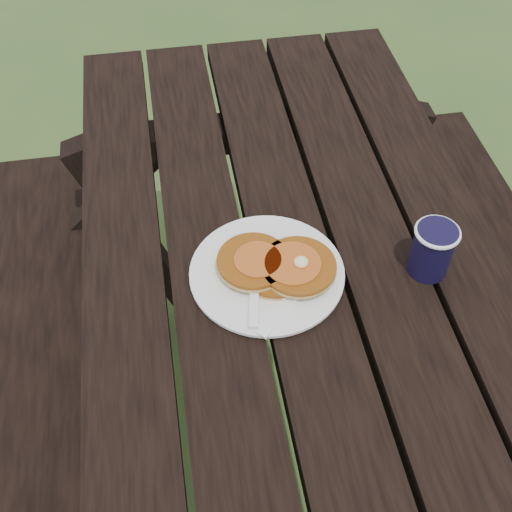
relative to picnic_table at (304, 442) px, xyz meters
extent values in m
plane|color=#355123|center=(0.00, 0.00, -0.37)|extent=(60.00, 60.00, 0.00)
cube|color=black|center=(0.00, 0.00, 0.36)|extent=(0.75, 1.80, 0.04)
cube|color=black|center=(-0.55, 0.00, 0.06)|extent=(0.25, 1.80, 0.04)
cylinder|color=white|center=(-0.06, 0.14, 0.39)|extent=(0.31, 0.31, 0.01)
cylinder|color=#8C480F|center=(-0.04, 0.14, 0.40)|extent=(0.13, 0.13, 0.01)
cylinder|color=#8C480F|center=(-0.08, 0.16, 0.41)|extent=(0.12, 0.12, 0.01)
cylinder|color=#8C480F|center=(0.00, 0.13, 0.41)|extent=(0.13, 0.13, 0.01)
cylinder|color=#A24817|center=(-0.01, 0.13, 0.42)|extent=(0.10, 0.10, 0.00)
ellipsoid|color=#F4E59E|center=(0.00, 0.13, 0.42)|extent=(0.03, 0.03, 0.02)
cube|color=white|center=(-0.03, 0.08, 0.39)|extent=(0.14, 0.14, 0.00)
cylinder|color=black|center=(0.22, 0.11, 0.43)|extent=(0.07, 0.07, 0.10)
torus|color=white|center=(0.22, 0.11, 0.48)|extent=(0.08, 0.08, 0.01)
cylinder|color=black|center=(0.22, 0.11, 0.48)|extent=(0.06, 0.06, 0.01)
camera|label=1|loc=(-0.19, -0.55, 1.25)|focal=45.00mm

